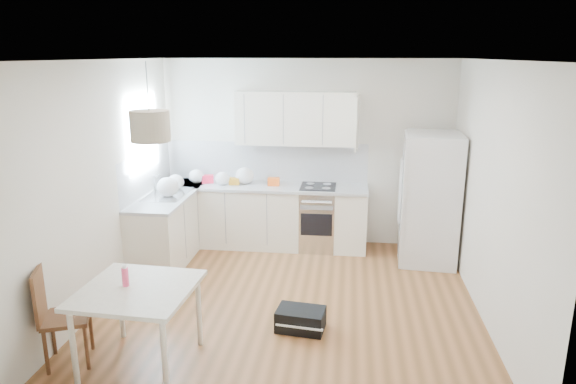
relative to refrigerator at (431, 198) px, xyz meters
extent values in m
plane|color=brown|center=(-1.74, -1.53, -0.88)|extent=(4.20, 4.20, 0.00)
plane|color=white|center=(-1.74, -1.53, 1.82)|extent=(4.20, 4.20, 0.00)
plane|color=silver|center=(-1.74, 0.57, 0.47)|extent=(4.20, 0.00, 4.20)
plane|color=silver|center=(-3.84, -1.53, 0.47)|extent=(0.00, 4.20, 4.20)
plane|color=silver|center=(0.36, -1.53, 0.47)|extent=(0.00, 4.20, 4.20)
cube|color=#BFE0F9|center=(-3.83, -0.38, 0.87)|extent=(0.02, 1.00, 1.00)
cube|color=white|center=(-2.34, 0.27, -0.44)|extent=(3.00, 0.60, 0.88)
cube|color=white|center=(-3.54, -0.33, -0.44)|extent=(0.60, 1.80, 0.88)
cube|color=#B1B3B6|center=(-2.34, 0.27, 0.02)|extent=(3.02, 0.64, 0.04)
cube|color=#B1B3B6|center=(-3.54, -0.33, 0.02)|extent=(0.64, 1.82, 0.04)
cube|color=silver|center=(-2.34, 0.56, 0.33)|extent=(3.00, 0.01, 0.58)
cube|color=silver|center=(-3.83, -0.33, 0.33)|extent=(0.01, 1.80, 0.58)
cube|color=white|center=(-1.89, 0.41, 1.00)|extent=(1.70, 0.32, 0.75)
cube|color=beige|center=(-2.93, -2.88, -0.14)|extent=(1.02, 1.02, 0.04)
cylinder|color=white|center=(-3.36, -3.26, -0.52)|extent=(0.05, 0.05, 0.72)
cylinder|color=white|center=(-2.55, -3.31, -0.52)|extent=(0.05, 0.05, 0.72)
cylinder|color=white|center=(-3.32, -2.45, -0.52)|extent=(0.05, 0.05, 0.72)
cylinder|color=white|center=(-2.51, -2.50, -0.52)|extent=(0.05, 0.05, 0.72)
cylinder|color=#F6446F|center=(-3.05, -2.85, -0.01)|extent=(0.06, 0.06, 0.20)
cube|color=black|center=(-1.56, -2.09, -0.77)|extent=(0.52, 0.37, 0.22)
cylinder|color=beige|center=(-2.75, -2.78, 1.30)|extent=(0.35, 0.35, 0.26)
ellipsoid|color=white|center=(-3.33, 0.27, 0.14)|extent=(0.23, 0.19, 0.20)
ellipsoid|color=white|center=(-2.92, 0.21, 0.14)|extent=(0.21, 0.18, 0.19)
ellipsoid|color=white|center=(-2.62, 0.32, 0.17)|extent=(0.27, 0.23, 0.25)
ellipsoid|color=white|center=(-3.52, -0.09, 0.15)|extent=(0.23, 0.20, 0.21)
ellipsoid|color=white|center=(-3.49, -0.49, 0.17)|extent=(0.29, 0.25, 0.26)
cube|color=#D54C13|center=(-2.18, 0.27, 0.10)|extent=(0.17, 0.10, 0.11)
cube|color=orange|center=(-2.76, 0.25, 0.09)|extent=(0.15, 0.10, 0.10)
cube|color=red|center=(-3.17, 0.30, 0.10)|extent=(0.19, 0.15, 0.12)
camera|label=1|loc=(-1.11, -6.83, 1.88)|focal=32.00mm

